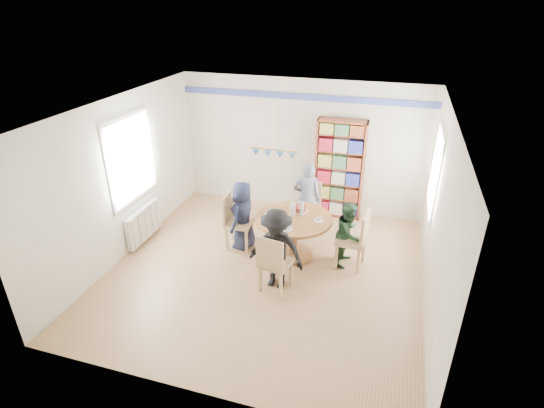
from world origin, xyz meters
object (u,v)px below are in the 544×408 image
at_px(bookshelf, 339,170).
at_px(person_left, 243,215).
at_px(dining_table, 294,227).
at_px(chair_right, 357,238).
at_px(chair_near, 273,261).
at_px(person_near, 276,249).
at_px(chair_left, 234,218).
at_px(chair_far, 309,203).
at_px(person_right, 348,234).
at_px(radiator, 144,224).
at_px(person_far, 306,198).

bearing_deg(bookshelf, person_left, -129.64).
height_order(dining_table, chair_right, chair_right).
height_order(dining_table, chair_near, chair_near).
relative_size(chair_right, person_near, 0.77).
distance_m(chair_left, chair_right, 2.15).
bearing_deg(person_left, chair_far, 145.95).
distance_m(chair_right, chair_near, 1.51).
xyz_separation_m(chair_right, chair_far, (-1.04, 1.11, -0.05)).
distance_m(chair_left, bookshelf, 2.38).
bearing_deg(person_near, chair_near, -86.44).
distance_m(person_left, person_near, 1.29).
relative_size(person_right, person_near, 0.85).
distance_m(radiator, bookshelf, 3.87).
xyz_separation_m(chair_near, bookshelf, (0.54, 2.80, 0.44)).
distance_m(radiator, person_near, 2.78).
relative_size(person_left, person_right, 1.12).
relative_size(person_right, bookshelf, 0.56).
bearing_deg(person_right, chair_left, 102.16).
height_order(radiator, dining_table, dining_table).
xyz_separation_m(dining_table, person_near, (-0.04, -0.91, 0.11)).
relative_size(person_right, person_far, 0.79).
distance_m(chair_left, person_near, 1.38).
height_order(dining_table, person_near, person_near).
bearing_deg(person_right, person_near, 145.40).
distance_m(radiator, chair_left, 1.70).
bearing_deg(chair_near, person_left, 128.97).
relative_size(dining_table, person_left, 1.04).
bearing_deg(person_right, person_far, 58.40).
xyz_separation_m(radiator, dining_table, (2.74, 0.30, 0.21)).
xyz_separation_m(chair_left, bookshelf, (1.57, 1.75, 0.42)).
bearing_deg(person_near, person_left, 138.74).
bearing_deg(person_near, dining_table, 92.82).
bearing_deg(bookshelf, chair_far, -124.08).
distance_m(chair_left, chair_far, 1.54).
xyz_separation_m(dining_table, chair_right, (1.07, -0.05, 0.01)).
distance_m(chair_far, chair_near, 2.13).
distance_m(dining_table, chair_far, 1.07).
height_order(person_right, person_near, person_near).
xyz_separation_m(chair_far, bookshelf, (0.46, 0.67, 0.47)).
bearing_deg(person_far, chair_left, 24.15).
distance_m(chair_left, person_left, 0.17).
bearing_deg(person_near, chair_far, 93.31).
relative_size(chair_right, chair_far, 1.09).
xyz_separation_m(chair_left, person_right, (2.00, 0.06, -0.00)).
height_order(chair_near, person_near, person_near).
relative_size(chair_near, person_far, 0.69).
xyz_separation_m(dining_table, person_left, (-0.93, 0.03, 0.07)).
relative_size(chair_far, person_near, 0.71).
relative_size(radiator, bookshelf, 0.50).
relative_size(chair_left, person_far, 0.72).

